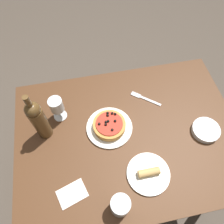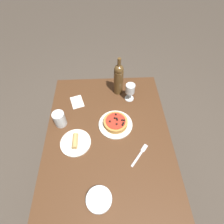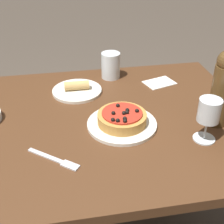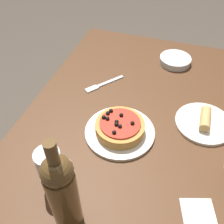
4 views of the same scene
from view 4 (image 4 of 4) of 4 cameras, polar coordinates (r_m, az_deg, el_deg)
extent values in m
plane|color=#4C4238|center=(1.63, 4.16, -20.51)|extent=(14.00, 14.00, 0.00)
cube|color=#4C2D19|center=(0.99, 6.41, -2.07)|extent=(1.19, 0.87, 0.03)
cylinder|color=#4C2D19|center=(1.66, 22.36, -1.16)|extent=(0.06, 0.06, 0.74)
cylinder|color=#4C2D19|center=(1.71, -2.65, 4.40)|extent=(0.06, 0.06, 0.74)
cylinder|color=silver|center=(0.92, 1.70, -4.34)|extent=(0.24, 0.24, 0.01)
cylinder|color=#BC843D|center=(0.90, 1.73, -3.34)|extent=(0.17, 0.17, 0.04)
cylinder|color=#B72D1E|center=(0.89, 1.76, -2.43)|extent=(0.14, 0.14, 0.01)
sphere|color=black|center=(0.91, 2.04, -0.64)|extent=(0.01, 0.01, 0.01)
sphere|color=black|center=(0.90, -1.82, -1.12)|extent=(0.01, 0.01, 0.01)
sphere|color=black|center=(0.92, -0.22, 0.30)|extent=(0.01, 0.01, 0.01)
sphere|color=black|center=(0.87, 1.75, -3.09)|extent=(0.01, 0.01, 0.01)
sphere|color=black|center=(0.88, 1.00, -2.11)|extent=(0.01, 0.01, 0.01)
sphere|color=black|center=(0.85, 0.47, -4.44)|extent=(0.01, 0.01, 0.01)
sphere|color=black|center=(0.89, -1.01, -1.42)|extent=(0.01, 0.01, 0.01)
sphere|color=black|center=(0.87, 0.95, -2.68)|extent=(0.01, 0.01, 0.01)
sphere|color=black|center=(0.88, 4.47, -2.39)|extent=(0.01, 0.01, 0.01)
sphere|color=black|center=(0.91, -0.92, -0.22)|extent=(0.01, 0.01, 0.01)
cylinder|color=silver|center=(0.83, -12.30, -14.91)|extent=(0.07, 0.07, 0.00)
cylinder|color=silver|center=(0.80, -12.72, -13.56)|extent=(0.01, 0.01, 0.07)
cylinder|color=silver|center=(0.74, -13.61, -10.59)|extent=(0.07, 0.07, 0.08)
cylinder|color=brown|center=(0.68, -10.30, -18.26)|extent=(0.07, 0.07, 0.22)
sphere|color=brown|center=(0.57, -11.94, -12.50)|extent=(0.07, 0.07, 0.07)
cylinder|color=brown|center=(0.52, -12.85, -9.20)|extent=(0.03, 0.03, 0.08)
cylinder|color=silver|center=(1.28, 13.58, 10.90)|extent=(0.14, 0.14, 0.03)
cube|color=silver|center=(1.13, -0.35, 6.71)|extent=(0.11, 0.09, 0.00)
cube|color=silver|center=(1.10, -4.41, 5.07)|extent=(0.06, 0.05, 0.00)
cylinder|color=silver|center=(1.01, 19.34, -2.31)|extent=(0.21, 0.21, 0.01)
cylinder|color=tan|center=(0.99, 19.66, -1.36)|extent=(0.10, 0.04, 0.04)
cube|color=silver|center=(0.80, 18.61, -21.60)|extent=(0.15, 0.12, 0.00)
camera|label=1|loc=(0.69, 88.98, 45.50)|focal=35.00mm
camera|label=2|loc=(1.33, 25.46, 58.86)|focal=28.00mm
camera|label=3|loc=(1.30, -42.97, 31.95)|focal=50.00mm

